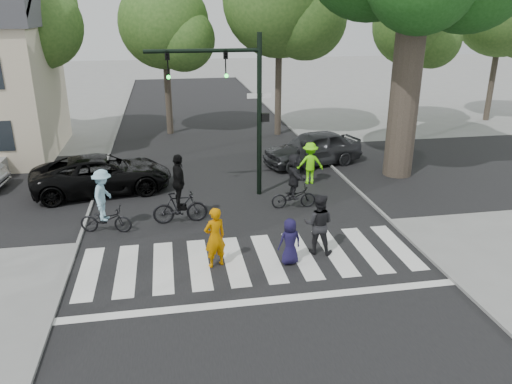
% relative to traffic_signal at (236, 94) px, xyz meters
% --- Properties ---
extents(ground, '(120.00, 120.00, 0.00)m').
position_rel_traffic_signal_xyz_m(ground, '(-0.35, -6.20, -3.90)').
color(ground, gray).
rests_on(ground, ground).
extents(road_stem, '(10.00, 70.00, 0.01)m').
position_rel_traffic_signal_xyz_m(road_stem, '(-0.35, -1.20, -3.90)').
color(road_stem, black).
rests_on(road_stem, ground).
extents(road_cross, '(70.00, 10.00, 0.01)m').
position_rel_traffic_signal_xyz_m(road_cross, '(-0.35, 1.80, -3.89)').
color(road_cross, black).
rests_on(road_cross, ground).
extents(curb_left, '(0.10, 70.00, 0.10)m').
position_rel_traffic_signal_xyz_m(curb_left, '(-5.40, -1.20, -3.85)').
color(curb_left, gray).
rests_on(curb_left, ground).
extents(curb_right, '(0.10, 70.00, 0.10)m').
position_rel_traffic_signal_xyz_m(curb_right, '(4.70, -1.20, -3.85)').
color(curb_right, gray).
rests_on(curb_right, ground).
extents(crosswalk, '(10.00, 3.85, 0.01)m').
position_rel_traffic_signal_xyz_m(crosswalk, '(-0.35, -5.54, -3.89)').
color(crosswalk, silver).
rests_on(crosswalk, ground).
extents(traffic_signal, '(4.45, 0.29, 6.00)m').
position_rel_traffic_signal_xyz_m(traffic_signal, '(0.00, 0.00, 0.00)').
color(traffic_signal, black).
rests_on(traffic_signal, ground).
extents(bg_tree_1, '(6.09, 5.80, 9.80)m').
position_rel_traffic_signal_xyz_m(bg_tree_1, '(-9.06, 9.28, 2.75)').
color(bg_tree_1, brown).
rests_on(bg_tree_1, ground).
extents(bg_tree_2, '(5.04, 4.80, 8.40)m').
position_rel_traffic_signal_xyz_m(bg_tree_2, '(-2.11, 10.42, 1.88)').
color(bg_tree_2, brown).
rests_on(bg_tree_2, ground).
extents(bg_tree_3, '(6.30, 6.00, 10.20)m').
position_rel_traffic_signal_xyz_m(bg_tree_3, '(3.95, 9.07, 3.04)').
color(bg_tree_3, brown).
rests_on(bg_tree_3, ground).
extents(bg_tree_4, '(4.83, 4.60, 8.15)m').
position_rel_traffic_signal_xyz_m(bg_tree_4, '(11.88, 9.93, 1.73)').
color(bg_tree_4, brown).
rests_on(bg_tree_4, ground).
extents(bg_tree_5, '(5.67, 5.40, 9.30)m').
position_rel_traffic_signal_xyz_m(bg_tree_5, '(17.92, 10.50, 2.46)').
color(bg_tree_5, brown).
rests_on(bg_tree_5, ground).
extents(pedestrian_woman, '(0.75, 0.63, 1.75)m').
position_rel_traffic_signal_xyz_m(pedestrian_woman, '(-1.40, -5.40, -3.03)').
color(pedestrian_woman, '#C37100').
rests_on(pedestrian_woman, ground).
extents(pedestrian_child, '(0.73, 0.54, 1.35)m').
position_rel_traffic_signal_xyz_m(pedestrian_child, '(0.67, -5.61, -3.22)').
color(pedestrian_child, '#171238').
rests_on(pedestrian_child, ground).
extents(pedestrian_adult, '(1.08, 0.97, 1.82)m').
position_rel_traffic_signal_xyz_m(pedestrian_adult, '(1.64, -5.11, -2.99)').
color(pedestrian_adult, black).
rests_on(pedestrian_adult, ground).
extents(cyclist_left, '(1.74, 1.18, 2.10)m').
position_rel_traffic_signal_xyz_m(cyclist_left, '(-4.62, -2.54, -2.99)').
color(cyclist_left, black).
rests_on(cyclist_left, ground).
extents(cyclist_mid, '(1.83, 1.11, 2.37)m').
position_rel_traffic_signal_xyz_m(cyclist_mid, '(-2.25, -2.21, -2.93)').
color(cyclist_mid, black).
rests_on(cyclist_mid, ground).
extents(cyclist_right, '(1.62, 1.51, 2.03)m').
position_rel_traffic_signal_xyz_m(cyclist_right, '(1.81, -1.59, -2.99)').
color(cyclist_right, black).
rests_on(cyclist_right, ground).
extents(car_suv, '(5.56, 3.19, 1.46)m').
position_rel_traffic_signal_xyz_m(car_suv, '(-5.10, 1.32, -3.17)').
color(car_suv, black).
rests_on(car_suv, ground).
extents(car_grey, '(4.86, 2.88, 1.55)m').
position_rel_traffic_signal_xyz_m(car_grey, '(3.95, 3.38, -3.13)').
color(car_grey, '#303134').
rests_on(car_grey, ground).
extents(bystander_hivis, '(1.14, 0.70, 1.72)m').
position_rel_traffic_signal_xyz_m(bystander_hivis, '(3.11, 0.88, -3.04)').
color(bystander_hivis, '#70FF0E').
rests_on(bystander_hivis, ground).
extents(bystander_dark, '(0.67, 0.61, 1.53)m').
position_rel_traffic_signal_xyz_m(bystander_dark, '(3.13, 2.11, -3.13)').
color(bystander_dark, black).
rests_on(bystander_dark, ground).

